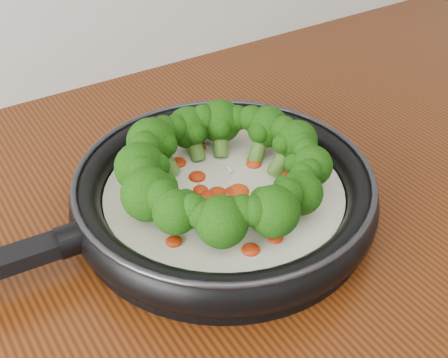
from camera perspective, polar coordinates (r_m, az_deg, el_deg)
skillet at (r=0.66m, az=-0.42°, el=-0.89°), size 0.54×0.36×0.10m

